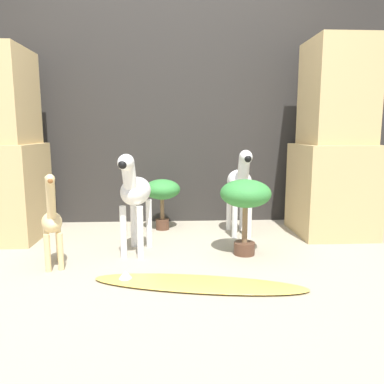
# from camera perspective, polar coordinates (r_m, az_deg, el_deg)

# --- Properties ---
(ground_plane) EXTENTS (14.00, 14.00, 0.00)m
(ground_plane) POSITION_cam_1_polar(r_m,az_deg,el_deg) (2.54, -3.20, -11.26)
(ground_plane) COLOR #9E937F
(wall_back) EXTENTS (6.40, 0.08, 2.20)m
(wall_back) POSITION_cam_1_polar(r_m,az_deg,el_deg) (3.69, -3.30, 12.55)
(wall_back) COLOR #2D2B28
(wall_back) RESTS_ON ground_plane
(rock_pillar_left) EXTENTS (0.61, 0.65, 1.54)m
(rock_pillar_left) POSITION_cam_1_polar(r_m,az_deg,el_deg) (3.43, -27.26, 5.32)
(rock_pillar_left) COLOR tan
(rock_pillar_left) RESTS_ON ground_plane
(rock_pillar_right) EXTENTS (0.61, 0.65, 1.63)m
(rock_pillar_right) POSITION_cam_1_polar(r_m,az_deg,el_deg) (3.42, 20.83, 6.10)
(rock_pillar_right) COLOR tan
(rock_pillar_right) RESTS_ON ground_plane
(zebra_right) EXTENTS (0.22, 0.52, 0.74)m
(zebra_right) POSITION_cam_1_polar(r_m,az_deg,el_deg) (3.21, 7.35, 1.41)
(zebra_right) COLOR white
(zebra_right) RESTS_ON ground_plane
(zebra_left) EXTENTS (0.26, 0.52, 0.74)m
(zebra_left) POSITION_cam_1_polar(r_m,az_deg,el_deg) (2.71, -8.75, -0.09)
(zebra_left) COLOR white
(zebra_left) RESTS_ON ground_plane
(giraffe_figurine) EXTENTS (0.22, 0.40, 0.64)m
(giraffe_figurine) POSITION_cam_1_polar(r_m,az_deg,el_deg) (2.59, -20.56, -4.32)
(giraffe_figurine) COLOR #E0C184
(giraffe_figurine) RESTS_ON ground_plane
(potted_palm_front) EXTENTS (0.33, 0.33, 0.46)m
(potted_palm_front) POSITION_cam_1_polar(r_m,az_deg,el_deg) (3.38, -4.58, 0.01)
(potted_palm_front) COLOR #513323
(potted_palm_front) RESTS_ON ground_plane
(potted_palm_back) EXTENTS (0.36, 0.36, 0.55)m
(potted_palm_back) POSITION_cam_1_polar(r_m,az_deg,el_deg) (2.69, 8.15, -0.90)
(potted_palm_back) COLOR #513323
(potted_palm_back) RESTS_ON ground_plane
(surfboard) EXTENTS (1.29, 0.50, 0.07)m
(surfboard) POSITION_cam_1_polar(r_m,az_deg,el_deg) (2.24, 0.60, -13.74)
(surfboard) COLOR gold
(surfboard) RESTS_ON ground_plane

